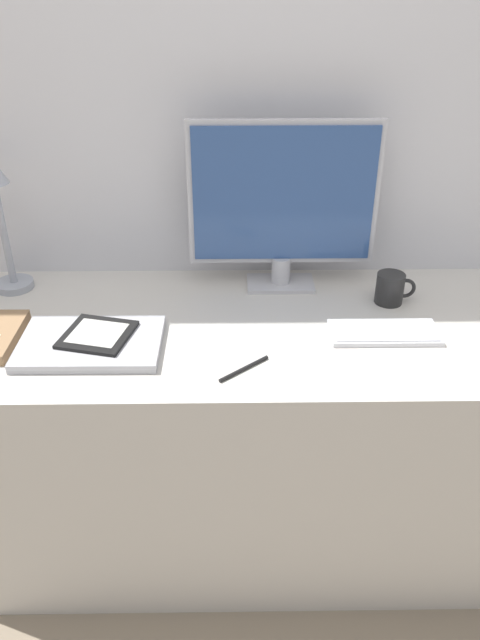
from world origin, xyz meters
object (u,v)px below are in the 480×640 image
keyboard (384,332)px  ereader (97,334)px  coffee_mug (391,288)px  laptop (91,343)px  pen (244,369)px  monitor (283,203)px

keyboard → ereader: ereader is taller
coffee_mug → laptop: bearing=-164.4°
coffee_mug → pen: coffee_mug is taller
coffee_mug → pen: (-0.40, -0.32, -0.04)m
laptop → coffee_mug: coffee_mug is taller
laptop → ereader: bearing=43.5°
keyboard → laptop: laptop is taller
monitor → ereader: bearing=-146.8°
monitor → coffee_mug: 0.37m
laptop → keyboard: bearing=3.7°
coffee_mug → pen: bearing=-141.8°
ereader → coffee_mug: bearing=14.9°
monitor → laptop: bearing=-146.4°
keyboard → laptop: size_ratio=0.80×
coffee_mug → ereader: bearing=-165.1°
monitor → coffee_mug: size_ratio=4.70×
laptop → ereader: (0.01, 0.01, 0.02)m
monitor → ereader: (-0.47, -0.31, -0.22)m
monitor → keyboard: size_ratio=1.88×
keyboard → ereader: 0.71m
monitor → keyboard: (0.24, -0.27, -0.24)m
laptop → coffee_mug: (0.77, 0.22, 0.03)m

